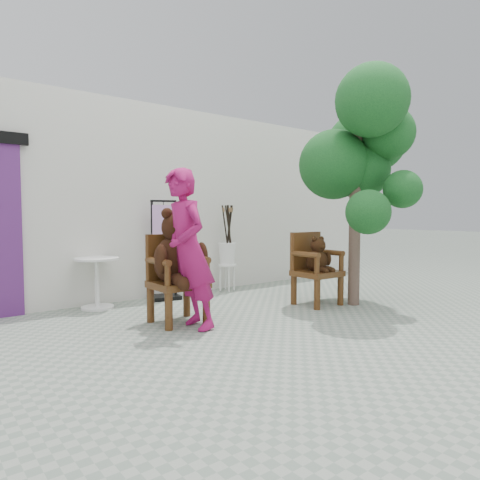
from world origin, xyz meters
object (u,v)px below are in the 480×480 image
(chair_small, at_px, (315,262))
(tree, at_px, (363,146))
(cafe_table, at_px, (97,277))
(person, at_px, (189,250))
(display_stand, at_px, (164,261))
(chair_big, at_px, (178,259))
(stool_bucket, at_px, (227,253))

(chair_small, relative_size, tree, 0.32)
(chair_small, xyz_separation_m, cafe_table, (-2.58, 1.66, -0.17))
(chair_small, distance_m, person, 2.17)
(chair_small, bearing_deg, display_stand, 133.09)
(chair_big, height_order, chair_small, chair_big)
(chair_big, distance_m, cafe_table, 1.49)
(tree, bearing_deg, chair_small, 156.06)
(person, bearing_deg, display_stand, 162.42)
(chair_big, bearing_deg, chair_small, -7.89)
(display_stand, height_order, stool_bucket, display_stand)
(chair_small, relative_size, cafe_table, 1.47)
(cafe_table, relative_size, display_stand, 0.47)
(chair_big, bearing_deg, display_stand, 68.41)
(chair_big, xyz_separation_m, chair_small, (2.09, -0.29, -0.16))
(chair_small, bearing_deg, cafe_table, 147.27)
(person, distance_m, display_stand, 1.85)
(chair_big, xyz_separation_m, cafe_table, (-0.49, 1.37, -0.33))
(person, distance_m, tree, 3.14)
(chair_big, xyz_separation_m, person, (-0.06, -0.36, 0.13))
(cafe_table, xyz_separation_m, display_stand, (1.03, -0.00, 0.14))
(cafe_table, relative_size, stool_bucket, 0.48)
(chair_big, relative_size, chair_small, 1.32)
(chair_small, distance_m, display_stand, 2.27)
(chair_big, bearing_deg, person, -98.99)
(chair_big, xyz_separation_m, stool_bucket, (1.73, 1.37, -0.13))
(cafe_table, bearing_deg, chair_small, -32.73)
(chair_big, bearing_deg, tree, -12.00)
(cafe_table, xyz_separation_m, tree, (3.25, -1.95, 1.85))
(tree, bearing_deg, chair_big, 168.00)
(chair_small, height_order, cafe_table, chair_small)
(person, bearing_deg, chair_small, 93.33)
(person, relative_size, stool_bucket, 1.24)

